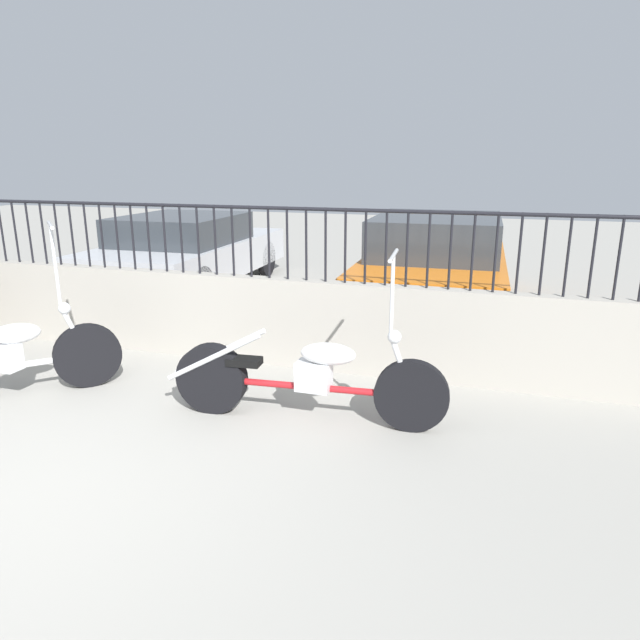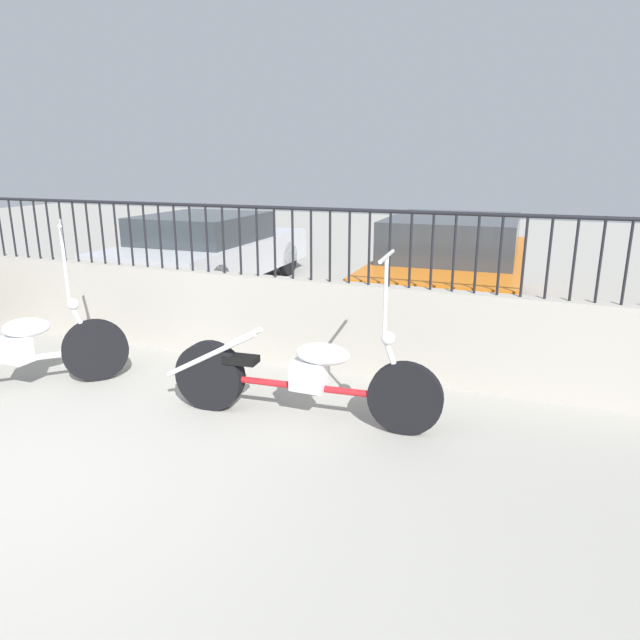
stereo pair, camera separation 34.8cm
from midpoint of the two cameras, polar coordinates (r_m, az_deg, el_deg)
The scene contains 6 objects.
ground_plane at distance 4.40m, azimuth -29.82°, elevation -15.02°, with size 40.00×40.00×0.00m, color gray.
low_wall at distance 6.29m, azimuth -11.63°, elevation 0.32°, with size 9.43×0.18×0.93m.
fence_railing at distance 6.11m, azimuth -12.13°, elevation 9.04°, with size 9.43×0.04×0.73m.
motorcycle_red at distance 4.73m, azimuth -4.86°, elevation -5.75°, with size 2.36×0.52×1.43m.
car_silver at distance 9.88m, azimuth -14.13°, elevation 6.73°, with size 1.97×4.24×1.24m.
car_orange at distance 8.20m, azimuth 10.35°, elevation 5.55°, with size 1.94×4.48×1.37m.
Camera 1 is at (2.82, -2.52, 2.09)m, focal length 32.00 mm.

